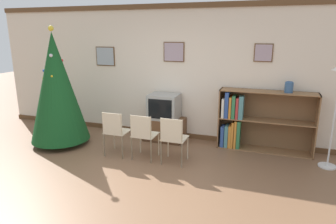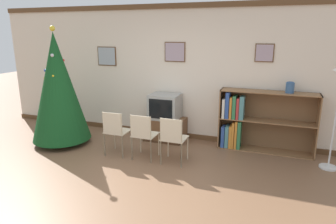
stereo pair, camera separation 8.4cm
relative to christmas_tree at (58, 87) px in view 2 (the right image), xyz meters
name	(u,v)px [view 2 (the right image)]	position (x,y,z in m)	size (l,w,h in m)	color
ground_plane	(118,194)	(2.02, -1.36, -1.13)	(24.00, 24.00, 0.00)	brown
wall_back	(177,73)	(2.02, 1.20, 0.22)	(8.49, 0.11, 2.70)	silver
christmas_tree	(58,87)	(0.00, 0.00, 0.00)	(1.12, 1.12, 2.28)	maroon
tv_console	(165,129)	(1.87, 0.88, -0.90)	(0.82, 0.50, 0.46)	#4C311E
television	(165,106)	(1.87, 0.87, -0.42)	(0.59, 0.49, 0.50)	#9E9E99
folding_chair_left	(115,130)	(1.33, -0.18, -0.66)	(0.40, 0.40, 0.82)	beige
folding_chair_center	(143,134)	(1.87, -0.18, -0.66)	(0.40, 0.40, 0.82)	beige
folding_chair_right	(173,138)	(2.41, -0.18, -0.66)	(0.40, 0.40, 0.82)	beige
bookshelf	(250,121)	(3.53, 0.96, -0.58)	(1.71, 0.36, 1.13)	olive
vase	(290,87)	(4.17, 0.96, 0.10)	(0.15, 0.15, 0.19)	#335684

